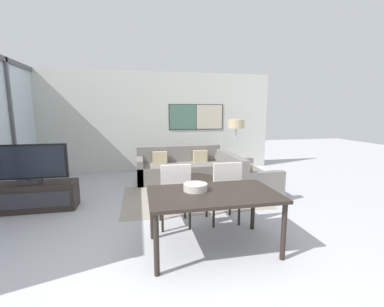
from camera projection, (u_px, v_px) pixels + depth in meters
The scene contains 13 objects.
ground_plane at pixel (186, 300), 2.36m from camera, with size 24.00×24.00×0.00m, color #B2B2B7.
wall_back at pixel (153, 122), 7.27m from camera, with size 7.00×0.09×2.80m.
area_rug at pixel (192, 197), 5.20m from camera, with size 2.74×1.90×0.01m.
tv_console at pixel (31, 197), 4.47m from camera, with size 1.49×0.47×0.49m.
television at pixel (28, 164), 4.38m from camera, with size 1.27×0.20×0.68m.
sofa_main at pixel (181, 169), 6.49m from camera, with size 2.17×0.88×0.83m.
sofa_side at pixel (243, 179), 5.49m from camera, with size 0.88×1.55×0.83m.
coffee_table at pixel (192, 183), 5.16m from camera, with size 0.95×0.95×0.39m.
dining_table at pixel (213, 198), 3.15m from camera, with size 1.58×0.93×0.73m.
dining_chair_left at pixel (175, 192), 3.76m from camera, with size 0.46×0.46×0.98m.
dining_chair_centre at pixel (224, 189), 3.89m from camera, with size 0.46×0.46×0.98m.
fruit_bowl at pixel (195, 187), 3.21m from camera, with size 0.30×0.30×0.09m.
floor_lamp at pixel (236, 127), 6.42m from camera, with size 0.40×0.40×1.51m.
Camera 1 is at (-0.37, -2.08, 1.72)m, focal length 24.00 mm.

